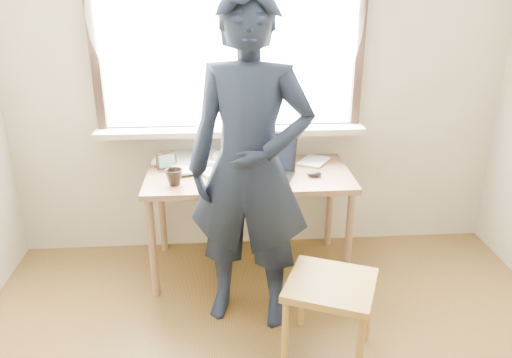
{
  "coord_description": "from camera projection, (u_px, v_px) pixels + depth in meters",
  "views": [
    {
      "loc": [
        -0.28,
        -1.43,
        1.91
      ],
      "look_at": [
        -0.1,
        0.95,
        0.95
      ],
      "focal_mm": 35.0,
      "sensor_mm": 36.0,
      "label": 1
    }
  ],
  "objects": [
    {
      "name": "room_shell",
      "position": [
        296.0,
        69.0,
        1.63
      ],
      "size": [
        3.52,
        4.02,
        2.61
      ],
      "color": "#B5AC92",
      "rests_on": "ground"
    },
    {
      "name": "desk",
      "position": [
        249.0,
        183.0,
        3.32
      ],
      "size": [
        1.34,
        0.67,
        0.72
      ],
      "color": "brown",
      "rests_on": "ground"
    },
    {
      "name": "laptop",
      "position": [
        266.0,
        165.0,
        3.25
      ],
      "size": [
        0.45,
        0.4,
        0.25
      ],
      "color": "black",
      "rests_on": "desk"
    },
    {
      "name": "mug_white",
      "position": [
        220.0,
        159.0,
        3.4
      ],
      "size": [
        0.14,
        0.14,
        0.09
      ],
      "primitive_type": "imported",
      "rotation": [
        0.0,
        0.0,
        0.31
      ],
      "color": "white",
      "rests_on": "desk"
    },
    {
      "name": "mug_dark",
      "position": [
        174.0,
        177.0,
        3.08
      ],
      "size": [
        0.15,
        0.15,
        0.1
      ],
      "primitive_type": "imported",
      "rotation": [
        0.0,
        0.0,
        -0.65
      ],
      "color": "black",
      "rests_on": "desk"
    },
    {
      "name": "mouse",
      "position": [
        314.0,
        174.0,
        3.22
      ],
      "size": [
        0.1,
        0.07,
        0.04
      ],
      "primitive_type": "ellipsoid",
      "color": "black",
      "rests_on": "desk"
    },
    {
      "name": "desk_clutter",
      "position": [
        209.0,
        162.0,
        3.42
      ],
      "size": [
        0.91,
        0.5,
        0.05
      ],
      "color": "yellow",
      "rests_on": "desk"
    },
    {
      "name": "book_a",
      "position": [
        187.0,
        159.0,
        3.5
      ],
      "size": [
        0.3,
        0.33,
        0.03
      ],
      "primitive_type": "imported",
      "rotation": [
        0.0,
        0.0,
        0.49
      ],
      "color": "white",
      "rests_on": "desk"
    },
    {
      "name": "book_b",
      "position": [
        303.0,
        159.0,
        3.5
      ],
      "size": [
        0.26,
        0.28,
        0.02
      ],
      "primitive_type": "imported",
      "rotation": [
        0.0,
        0.0,
        -0.56
      ],
      "color": "white",
      "rests_on": "desk"
    },
    {
      "name": "picture_frame",
      "position": [
        167.0,
        162.0,
        3.32
      ],
      "size": [
        0.14,
        0.07,
        0.11
      ],
      "color": "black",
      "rests_on": "desk"
    },
    {
      "name": "work_chair",
      "position": [
        330.0,
        293.0,
        2.61
      ],
      "size": [
        0.57,
        0.56,
        0.45
      ],
      "color": "olive",
      "rests_on": "ground"
    },
    {
      "name": "person",
      "position": [
        250.0,
        168.0,
        2.72
      ],
      "size": [
        0.78,
        0.61,
        1.9
      ],
      "primitive_type": "imported",
      "rotation": [
        0.0,
        0.0,
        -0.25
      ],
      "color": "black",
      "rests_on": "ground"
    }
  ]
}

